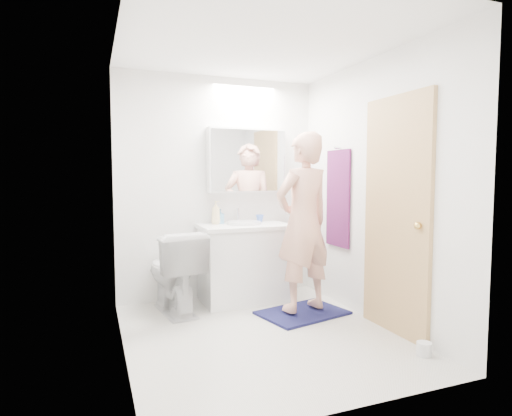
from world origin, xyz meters
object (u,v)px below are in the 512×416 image
soap_bottle_a (216,213)px  toilet_paper_roll (424,349)px  person (303,222)px  toothbrush_cup (260,218)px  medicine_cabinet (247,161)px  soap_bottle_b (220,216)px  toilet (174,271)px  vanity_cabinet (245,265)px

soap_bottle_a → toilet_paper_roll: size_ratio=2.24×
person → toothbrush_cup: person is taller
medicine_cabinet → soap_bottle_b: 0.68m
medicine_cabinet → toilet: bearing=-159.6°
toilet → soap_bottle_a: size_ratio=3.28×
medicine_cabinet → person: bearing=-72.0°
medicine_cabinet → soap_bottle_a: size_ratio=3.57×
vanity_cabinet → toothbrush_cup: bearing=34.5°
soap_bottle_b → toilet: bearing=-152.2°
soap_bottle_b → toilet_paper_roll: (0.99, -1.97, -0.85)m
toilet → person: person is taller
toilet_paper_roll → toothbrush_cup: bearing=105.4°
soap_bottle_a → soap_bottle_b: size_ratio=1.56×
person → toilet_paper_roll: (0.40, -1.17, -0.85)m
medicine_cabinet → soap_bottle_a: (-0.37, -0.06, -0.56)m
soap_bottle_a → toilet_paper_roll: (1.05, -1.94, -0.89)m
toilet → person: 1.34m
soap_bottle_b → toilet_paper_roll: 2.36m
person → soap_bottle_b: (-0.58, 0.80, 0.00)m
toilet_paper_roll → soap_bottle_b: bearing=116.6°
vanity_cabinet → toilet_paper_roll: bearing=-66.7°
toothbrush_cup → toilet_paper_roll: bearing=-74.6°
soap_bottle_b → medicine_cabinet: bearing=5.4°
toilet_paper_roll → medicine_cabinet: bearing=108.6°
vanity_cabinet → medicine_cabinet: size_ratio=1.02×
person → toilet_paper_roll: 1.50m
vanity_cabinet → medicine_cabinet: (0.10, 0.21, 1.11)m
medicine_cabinet → soap_bottle_b: bearing=-174.6°
person → toilet_paper_roll: bearing=96.3°
toilet → person: (1.14, -0.51, 0.49)m
soap_bottle_b → vanity_cabinet: bearing=-39.9°
toothbrush_cup → toilet_paper_roll: toothbrush_cup is taller
vanity_cabinet → toilet: toilet is taller
soap_bottle_b → toilet_paper_roll: size_ratio=1.44×
vanity_cabinet → soap_bottle_a: size_ratio=3.65×
medicine_cabinet → vanity_cabinet: bearing=-115.3°
person → soap_bottle_a: (-0.64, 0.77, 0.05)m
medicine_cabinet → toilet_paper_roll: size_ratio=8.00×
soap_bottle_a → toilet_paper_roll: bearing=-61.7°
medicine_cabinet → toilet_paper_roll: bearing=-71.4°
soap_bottle_b → toilet_paper_roll: bearing=-63.4°
person → toothbrush_cup: 0.79m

